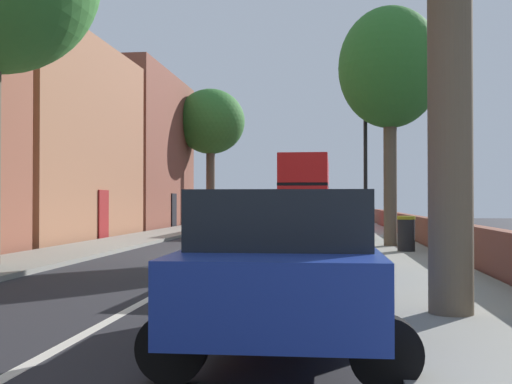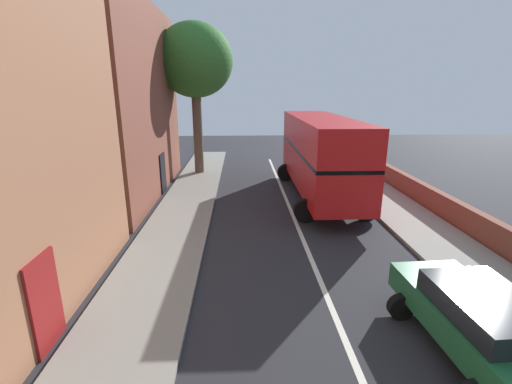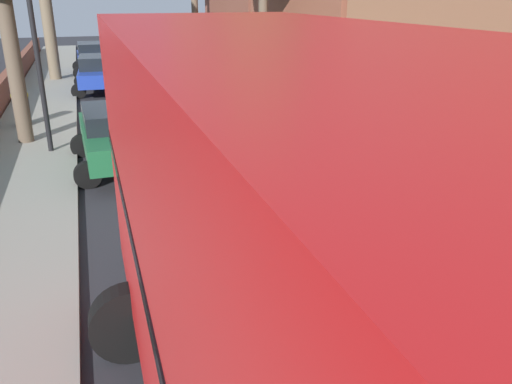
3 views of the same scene
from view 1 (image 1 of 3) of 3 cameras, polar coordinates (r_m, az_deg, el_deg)
name	(u,v)px [view 1 (image 1 of 3)]	position (r m, az deg, el deg)	size (l,w,h in m)	color
ground_plane	(233,253)	(19.52, -2.11, -5.64)	(84.00, 84.00, 0.00)	#28282D
road_centre_line	(233,253)	(19.52, -2.11, -5.63)	(0.16, 54.00, 0.01)	silver
sidewalk_left	(83,250)	(20.83, -15.61, -5.14)	(2.60, 60.00, 0.12)	gray
sidewalk_right	(393,253)	(19.38, 12.43, -5.47)	(2.60, 60.00, 0.12)	gray
boundary_wall_right	(445,238)	(19.56, 16.95, -4.05)	(0.36, 54.00, 1.05)	brown
double_decker_bus	(306,189)	(35.96, 4.66, 0.31)	(3.60, 10.38, 4.06)	red
parked_car_green_right_0	(317,220)	(24.45, 5.58, -2.56)	(2.53, 4.34, 1.55)	#1E6038
parked_car_blue_right_1	(305,236)	(12.65, 4.53, -4.02)	(2.61, 4.51, 1.63)	#1E389E
parked_car_blue_right_4	(285,260)	(6.87, 2.73, -6.28)	(2.56, 4.59, 1.74)	#1E389E
street_tree_left_0	(211,123)	(42.61, -4.19, 6.37)	(4.66, 4.66, 9.15)	brown
street_tree_right_1	(390,69)	(21.97, 12.19, 10.95)	(3.49, 3.49, 8.13)	brown
lamppost_right	(365,141)	(22.84, 10.02, 4.64)	(0.32, 0.32, 6.31)	black
litter_bin_right	(406,233)	(19.31, 13.63, -3.72)	(0.55, 0.55, 1.06)	black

